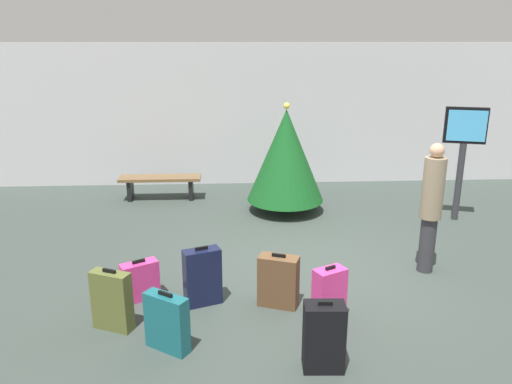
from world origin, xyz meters
name	(u,v)px	position (x,y,z in m)	size (l,w,h in m)	color
ground_plane	(311,270)	(0.00, 0.00, 0.00)	(16.00, 16.00, 0.00)	#38423D
back_wall	(281,115)	(0.00, 4.68, 1.55)	(16.00, 0.20, 3.11)	silver
holiday_tree	(286,155)	(-0.10, 2.62, 1.10)	(1.45, 1.45, 2.09)	#4C3319
flight_info_kiosk	(463,145)	(2.99, 1.99, 1.40)	(0.71, 0.29, 2.06)	#333338
waiting_bench	(160,182)	(-2.59, 3.50, 0.37)	(1.66, 0.44, 0.48)	brown
traveller_0	(431,205)	(1.64, -0.08, 1.01)	(0.35, 0.35, 1.87)	#333338
suitcase_0	(278,281)	(-0.57, -0.95, 0.33)	(0.54, 0.39, 0.70)	brown
suitcase_1	(202,277)	(-1.52, -0.86, 0.37)	(0.50, 0.35, 0.78)	#141938
suitcase_2	(140,281)	(-2.32, -0.70, 0.25)	(0.50, 0.40, 0.55)	#E5388C
suitcase_3	(167,323)	(-1.85, -1.82, 0.32)	(0.51, 0.42, 0.68)	#19606B
suitcase_4	(324,337)	(-0.24, -2.24, 0.36)	(0.42, 0.28, 0.76)	black
suitcase_5	(329,295)	(-0.01, -1.33, 0.33)	(0.43, 0.35, 0.70)	#E5388C
suitcase_6	(112,301)	(-2.52, -1.37, 0.36)	(0.49, 0.34, 0.75)	#59602D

